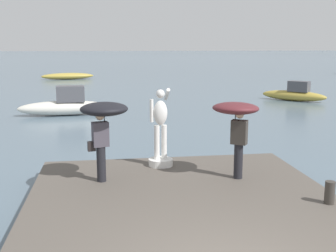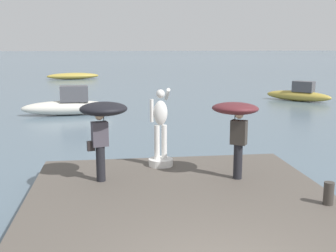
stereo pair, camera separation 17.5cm
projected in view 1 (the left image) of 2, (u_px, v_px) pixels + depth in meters
The scene contains 9 objects.
ground_plane at pixel (121, 80), 45.00m from camera, with size 400.00×400.00×0.00m, color slate.
pier at pixel (198, 236), 7.97m from camera, with size 6.81×9.84×0.40m, color #564F47.
statue_white_figure at pixel (160, 136), 11.71m from camera, with size 0.67×0.90×2.15m.
onlooker_left at pixel (103, 116), 10.26m from camera, with size 1.42×1.42×1.95m.
onlooker_right at pixel (236, 116), 10.51m from camera, with size 1.59×1.59×1.93m.
mooring_bollard at pixel (330, 193), 8.98m from camera, with size 0.21×0.21×0.49m, color #38332D.
boat_near at pixel (295, 94), 28.40m from camera, with size 3.78×3.73×1.32m.
boat_leftward at pixel (68, 76), 45.89m from camera, with size 5.65×2.28×0.68m.
boat_rightward at pixel (65, 105), 22.63m from camera, with size 4.86×1.53×1.54m.
Camera 1 is at (-1.64, -5.36, 3.71)m, focal length 45.71 mm.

